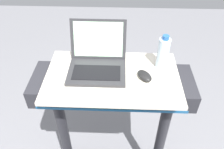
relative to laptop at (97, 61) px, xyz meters
name	(u,v)px	position (x,y,z in m)	size (l,w,h in m)	color
desk_board	(112,77)	(0.09, -0.06, -0.06)	(0.73, 0.44, 0.02)	beige
laptop	(97,61)	(0.00, 0.00, 0.00)	(0.31, 0.30, 0.23)	#2D2D30
computer_mouse	(145,76)	(0.26, -0.08, -0.03)	(0.06, 0.10, 0.03)	black
water_bottle	(163,53)	(0.36, 0.02, 0.05)	(0.06, 0.06, 0.20)	silver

